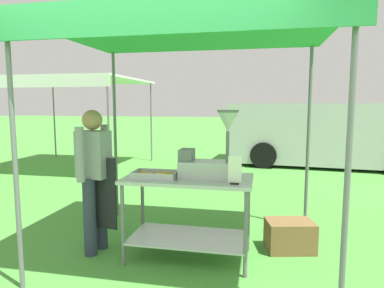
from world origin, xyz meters
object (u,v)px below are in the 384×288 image
at_px(donut_fryer, 210,157).
at_px(stall_canopy, 190,37).
at_px(donut_tray, 156,175).
at_px(vendor, 95,174).
at_px(donut_cart, 188,200).
at_px(supply_crate, 290,236).
at_px(van_silver, 328,133).
at_px(menu_sign, 235,172).
at_px(neighbour_tent, 73,82).

bearing_deg(donut_fryer, stall_canopy, 156.60).
bearing_deg(donut_tray, vendor, 175.28).
bearing_deg(vendor, donut_fryer, 1.95).
height_order(donut_cart, supply_crate, donut_cart).
bearing_deg(stall_canopy, donut_tray, -148.22).
bearing_deg(van_silver, vendor, -119.69).
bearing_deg(donut_tray, donut_fryer, 10.64).
height_order(donut_cart, menu_sign, menu_sign).
distance_m(donut_cart, van_silver, 6.80).
xyz_separation_m(donut_fryer, vendor, (-1.29, -0.04, -0.22)).
height_order(donut_fryer, van_silver, van_silver).
relative_size(stall_canopy, vendor, 1.82).
xyz_separation_m(donut_cart, van_silver, (2.55, 6.29, 0.23)).
bearing_deg(donut_tray, stall_canopy, 31.78).
distance_m(donut_tray, menu_sign, 0.85).
height_order(stall_canopy, vendor, stall_canopy).
relative_size(vendor, van_silver, 0.30).
height_order(vendor, supply_crate, vendor).
xyz_separation_m(donut_cart, vendor, (-1.06, -0.04, 0.25)).
relative_size(stall_canopy, donut_cart, 2.16).
bearing_deg(donut_cart, donut_fryer, -0.02).
distance_m(menu_sign, van_silver, 6.83).
bearing_deg(menu_sign, donut_cart, 156.30).
xyz_separation_m(donut_tray, van_silver, (2.88, 6.40, -0.05)).
relative_size(donut_fryer, vendor, 0.44).
distance_m(stall_canopy, menu_sign, 1.48).
bearing_deg(donut_fryer, van_silver, 69.71).
distance_m(donut_tray, vendor, 0.73).
xyz_separation_m(donut_cart, donut_fryer, (0.23, -0.00, 0.47)).
bearing_deg(vendor, donut_cart, 2.37).
relative_size(donut_cart, donut_tray, 2.94).
height_order(donut_tray, supply_crate, donut_tray).
height_order(stall_canopy, donut_fryer, stall_canopy).
height_order(vendor, van_silver, van_silver).
xyz_separation_m(van_silver, neighbour_tent, (-6.55, -1.74, 1.36)).
bearing_deg(vendor, donut_tray, -4.72).
distance_m(stall_canopy, supply_crate, 2.48).
distance_m(donut_cart, vendor, 1.09).
bearing_deg(donut_cart, menu_sign, -23.70).
bearing_deg(donut_fryer, vendor, -178.05).
bearing_deg(donut_cart, donut_tray, -162.33).
bearing_deg(neighbour_tent, donut_fryer, -47.17).
relative_size(donut_cart, neighbour_tent, 0.40).
bearing_deg(donut_cart, neighbour_tent, 131.25).
bearing_deg(stall_canopy, donut_fryer, -23.40).
bearing_deg(van_silver, donut_tray, -114.25).
bearing_deg(donut_tray, supply_crate, 20.39).
relative_size(vendor, supply_crate, 2.73).
xyz_separation_m(stall_canopy, van_silver, (2.55, 6.19, -1.49)).
distance_m(donut_fryer, supply_crate, 1.36).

